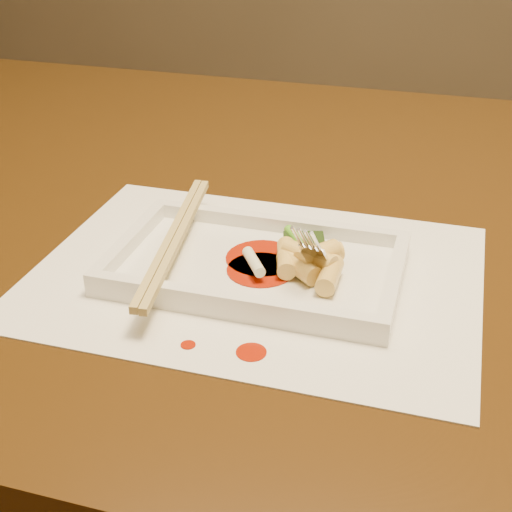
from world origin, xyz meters
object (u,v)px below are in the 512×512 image
(table, at_px, (298,278))
(placemat, at_px, (256,274))
(fork, at_px, (341,192))
(plate_base, at_px, (256,269))
(chopstick_a, at_px, (171,237))

(table, relative_size, placemat, 3.50)
(fork, bearing_deg, plate_base, -165.58)
(chopstick_a, relative_size, fork, 1.77)
(fork, bearing_deg, placemat, -165.58)
(fork, bearing_deg, chopstick_a, -173.25)
(placemat, height_order, fork, fork)
(chopstick_a, bearing_deg, placemat, -0.00)
(table, distance_m, fork, 0.25)
(plate_base, xyz_separation_m, chopstick_a, (-0.08, 0.00, 0.02))
(plate_base, height_order, fork, fork)
(table, bearing_deg, chopstick_a, -116.80)
(placemat, relative_size, chopstick_a, 1.61)
(chopstick_a, bearing_deg, plate_base, -0.00)
(plate_base, distance_m, fork, 0.11)
(placemat, relative_size, fork, 2.86)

